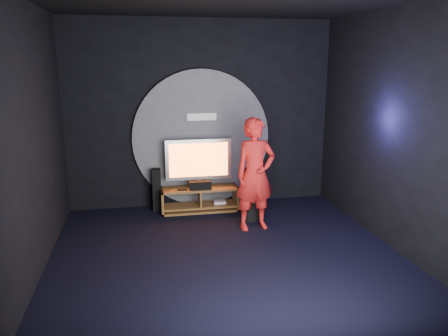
# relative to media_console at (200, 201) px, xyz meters

# --- Properties ---
(floor) EXTENTS (5.00, 5.00, 0.00)m
(floor) POSITION_rel_media_console_xyz_m (0.10, -2.05, -0.19)
(floor) COLOR black
(floor) RESTS_ON ground
(back_wall) EXTENTS (5.00, 0.04, 3.50)m
(back_wall) POSITION_rel_media_console_xyz_m (0.10, 0.45, 1.56)
(back_wall) COLOR black
(back_wall) RESTS_ON ground
(front_wall) EXTENTS (5.00, 0.04, 3.50)m
(front_wall) POSITION_rel_media_console_xyz_m (0.10, -4.55, 1.56)
(front_wall) COLOR black
(front_wall) RESTS_ON ground
(left_wall) EXTENTS (0.04, 5.00, 3.50)m
(left_wall) POSITION_rel_media_console_xyz_m (-2.40, -2.05, 1.56)
(left_wall) COLOR black
(left_wall) RESTS_ON ground
(right_wall) EXTENTS (0.04, 5.00, 3.50)m
(right_wall) POSITION_rel_media_console_xyz_m (2.60, -2.05, 1.56)
(right_wall) COLOR black
(right_wall) RESTS_ON ground
(wall_disc_panel) EXTENTS (2.60, 0.11, 2.60)m
(wall_disc_panel) POSITION_rel_media_console_xyz_m (0.10, 0.39, 1.11)
(wall_disc_panel) COLOR #515156
(wall_disc_panel) RESTS_ON ground
(media_console) EXTENTS (1.43, 0.45, 0.45)m
(media_console) POSITION_rel_media_console_xyz_m (0.00, 0.00, 0.00)
(media_console) COLOR brown
(media_console) RESTS_ON ground
(tv) EXTENTS (1.22, 0.22, 0.89)m
(tv) POSITION_rel_media_console_xyz_m (-0.01, 0.07, 0.74)
(tv) COLOR #A5A5AC
(tv) RESTS_ON media_console
(center_speaker) EXTENTS (0.40, 0.15, 0.15)m
(center_speaker) POSITION_rel_media_console_xyz_m (-0.01, -0.11, 0.33)
(center_speaker) COLOR black
(center_speaker) RESTS_ON media_console
(remote) EXTENTS (0.18, 0.05, 0.02)m
(remote) POSITION_rel_media_console_xyz_m (-0.34, -0.12, 0.27)
(remote) COLOR black
(remote) RESTS_ON media_console
(tower_speaker_left) EXTENTS (0.16, 0.18, 0.80)m
(tower_speaker_left) POSITION_rel_media_console_xyz_m (-0.79, 0.16, 0.21)
(tower_speaker_left) COLOR black
(tower_speaker_left) RESTS_ON ground
(tower_speaker_right) EXTENTS (0.16, 0.18, 0.80)m
(tower_speaker_right) POSITION_rel_media_console_xyz_m (0.85, -0.15, 0.21)
(tower_speaker_right) COLOR black
(tower_speaker_right) RESTS_ON ground
(subwoofer) EXTENTS (0.29, 0.29, 0.32)m
(subwoofer) POSITION_rel_media_console_xyz_m (0.84, -0.64, -0.03)
(subwoofer) COLOR black
(subwoofer) RESTS_ON ground
(player) EXTENTS (0.74, 0.54, 1.86)m
(player) POSITION_rel_media_console_xyz_m (0.78, -1.05, 0.74)
(player) COLOR red
(player) RESTS_ON ground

